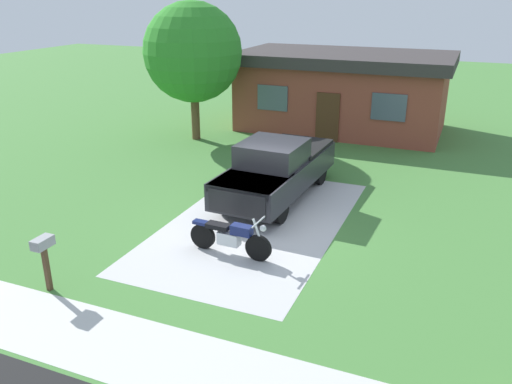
% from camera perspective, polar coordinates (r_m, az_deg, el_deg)
% --- Properties ---
extents(ground_plane, '(80.00, 80.00, 0.00)m').
position_cam_1_polar(ground_plane, '(14.76, -0.01, -3.41)').
color(ground_plane, '#457E39').
extents(driveway_pad, '(4.56, 8.27, 0.01)m').
position_cam_1_polar(driveway_pad, '(14.76, -0.01, -3.40)').
color(driveway_pad, '#BDBDBD').
rests_on(driveway_pad, ground).
extents(sidewalk_strip, '(36.00, 1.80, 0.01)m').
position_cam_1_polar(sidewalk_strip, '(10.25, -13.50, -16.32)').
color(sidewalk_strip, silver).
rests_on(sidewalk_strip, ground).
extents(motorcycle, '(2.21, 0.70, 1.09)m').
position_cam_1_polar(motorcycle, '(12.91, -2.80, -4.90)').
color(motorcycle, black).
rests_on(motorcycle, ground).
extents(pickup_truck, '(2.24, 5.71, 1.90)m').
position_cam_1_polar(pickup_truck, '(16.36, 2.40, 2.67)').
color(pickup_truck, black).
rests_on(pickup_truck, ground).
extents(mailbox, '(0.26, 0.48, 1.26)m').
position_cam_1_polar(mailbox, '(12.07, -22.13, -5.86)').
color(mailbox, '#4C3823').
rests_on(mailbox, ground).
extents(shade_tree, '(4.13, 4.13, 5.78)m').
position_cam_1_polar(shade_tree, '(22.65, -6.91, 14.87)').
color(shade_tree, brown).
rests_on(shade_tree, ground).
extents(neighbor_house, '(9.60, 5.60, 3.50)m').
position_cam_1_polar(neighbor_house, '(24.98, 9.43, 10.88)').
color(neighbor_house, brown).
rests_on(neighbor_house, ground).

